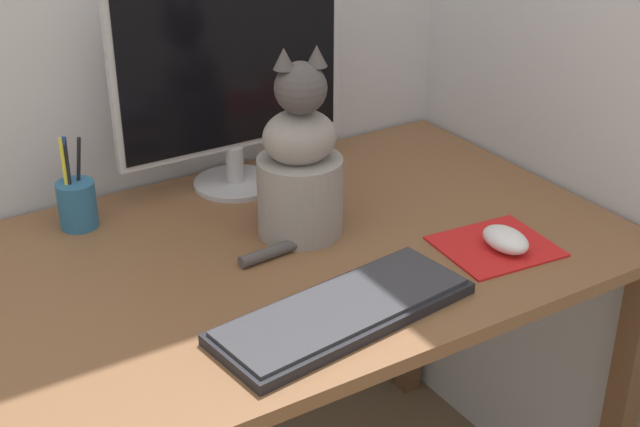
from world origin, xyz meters
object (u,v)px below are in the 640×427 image
Objects in this scene: monitor at (231,74)px; pen_cup at (77,203)px; keyboard at (343,311)px; cat at (300,167)px; computer_mouse_right at (506,240)px.

monitor is 0.38m from pen_cup.
cat reaches higher than keyboard.
keyboard is at bearing -98.68° from monitor.
computer_mouse_right is at bearing -27.73° from cat.
cat reaches higher than pen_cup.
keyboard is at bearing -175.74° from computer_mouse_right.
cat reaches higher than computer_mouse_right.
pen_cup is (-0.25, 0.52, 0.04)m from keyboard.
monitor is 1.36× the size of cat.
cat is (0.09, 0.28, 0.12)m from keyboard.
computer_mouse_right is at bearing -60.72° from monitor.
monitor is at bearing 119.28° from computer_mouse_right.
computer_mouse_right is (0.28, -0.49, -0.21)m from monitor.
monitor is 2.73× the size of pen_cup.
monitor is at bearing 1.10° from pen_cup.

